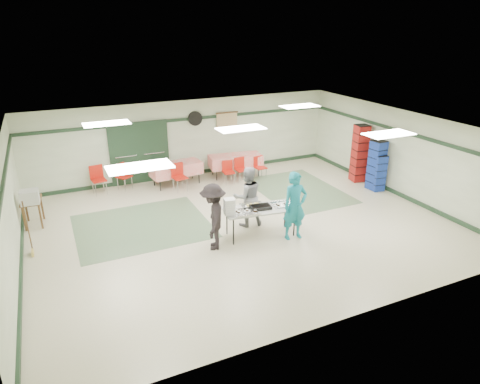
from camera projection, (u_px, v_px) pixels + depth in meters
name	position (u px, v px, depth m)	size (l,w,h in m)	color
floor	(241.00, 224.00, 11.80)	(11.00, 11.00, 0.00)	beige
ceiling	(241.00, 128.00, 10.80)	(11.00, 11.00, 0.00)	silver
wall_back	(187.00, 139.00, 15.09)	(11.00, 11.00, 0.00)	silver
wall_front	(348.00, 257.00, 7.50)	(11.00, 11.00, 0.00)	silver
wall_left	(8.00, 214.00, 9.16)	(9.00, 9.00, 0.00)	silver
wall_right	(399.00, 153.00, 13.43)	(9.00, 9.00, 0.00)	silver
trim_back	(187.00, 119.00, 14.81)	(11.00, 0.06, 0.10)	#1C3421
baseboard_back	(189.00, 173.00, 15.55)	(11.00, 0.06, 0.12)	#1C3421
trim_left	(3.00, 184.00, 8.91)	(9.00, 0.06, 0.10)	#1C3421
baseboard_left	(21.00, 266.00, 9.65)	(9.00, 0.06, 0.12)	#1C3421
trim_right	(402.00, 131.00, 13.16)	(9.00, 0.06, 0.10)	#1C3421
baseboard_right	(393.00, 191.00, 13.90)	(9.00, 0.06, 0.12)	#1C3421
green_patch_a	(142.00, 226.00, 11.67)	(3.50, 3.00, 0.01)	#607958
green_patch_b	(298.00, 190.00, 14.15)	(2.50, 3.50, 0.01)	#607958
double_door_left	(126.00, 155.00, 14.30)	(0.90, 0.06, 2.10)	gray
double_door_right	(154.00, 151.00, 14.67)	(0.90, 0.06, 2.10)	gray
door_frame	(140.00, 153.00, 14.46)	(2.00, 0.03, 2.15)	#1C3421
wall_fan	(195.00, 119.00, 14.90)	(0.50, 0.50, 0.10)	black
scroll_banner	(227.00, 121.00, 15.44)	(0.80, 0.02, 0.60)	#D1B082
serving_table	(261.00, 210.00, 10.93)	(1.97, 1.01, 0.76)	#ADADA8
sheet_tray_right	(282.00, 205.00, 11.10)	(0.52, 0.40, 0.02)	silver
sheet_tray_mid	(254.00, 206.00, 10.99)	(0.60, 0.45, 0.02)	silver
sheet_tray_left	(246.00, 212.00, 10.64)	(0.61, 0.46, 0.02)	silver
baking_pan	(260.00, 207.00, 10.88)	(0.53, 0.33, 0.08)	black
foam_box_stack	(229.00, 207.00, 10.50)	(0.26, 0.23, 0.41)	white
volunteer_teal	(295.00, 206.00, 10.73)	(0.65, 0.42, 1.78)	#147A8C
volunteer_grey	(248.00, 197.00, 11.45)	(0.81, 0.63, 1.67)	gray
volunteer_dark	(213.00, 217.00, 10.26)	(1.07, 0.62, 1.66)	black
dining_table_a	(235.00, 160.00, 15.30)	(1.95, 1.08, 0.77)	red
dining_table_b	(176.00, 169.00, 14.45)	(1.76, 0.93, 0.77)	red
chair_a	(241.00, 167.00, 14.82)	(0.42, 0.42, 0.83)	red
chair_b	(228.00, 170.00, 14.64)	(0.40, 0.40, 0.79)	red
chair_c	(259.00, 165.00, 15.11)	(0.40, 0.40, 0.79)	red
chair_d	(179.00, 174.00, 13.94)	(0.48, 0.48, 0.92)	red
chair_loose_a	(122.00, 174.00, 14.09)	(0.56, 0.56, 0.87)	red
chair_loose_b	(98.00, 177.00, 13.71)	(0.49, 0.49, 0.93)	red
crate_stack_blue_a	(376.00, 165.00, 13.96)	(0.42, 0.42, 1.65)	#193099
crate_stack_red	(360.00, 153.00, 14.63)	(0.44, 0.44, 1.99)	#A62310
crate_stack_blue_b	(378.00, 173.00, 13.93)	(0.37, 0.37, 1.21)	#193099
printer_table	(32.00, 204.00, 11.52)	(0.57, 0.81, 0.74)	brown
office_printer	(30.00, 197.00, 11.19)	(0.45, 0.40, 0.36)	#B5B5B0
broom	(28.00, 227.00, 10.01)	(0.03, 0.03, 1.39)	brown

